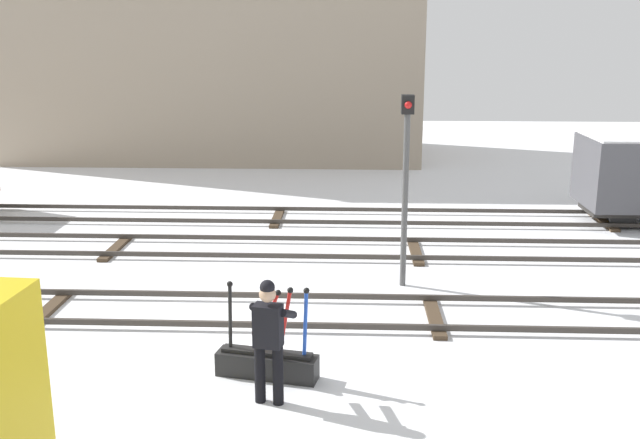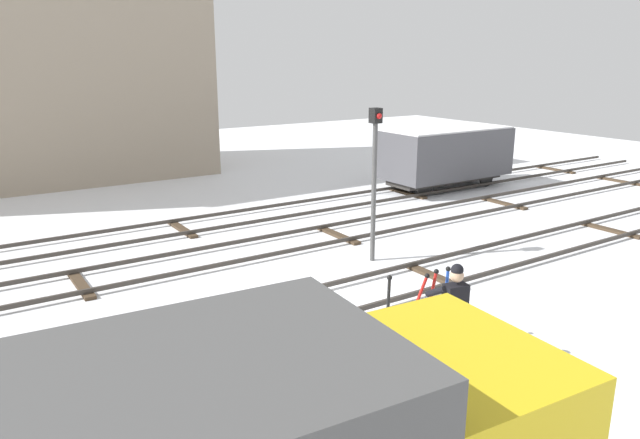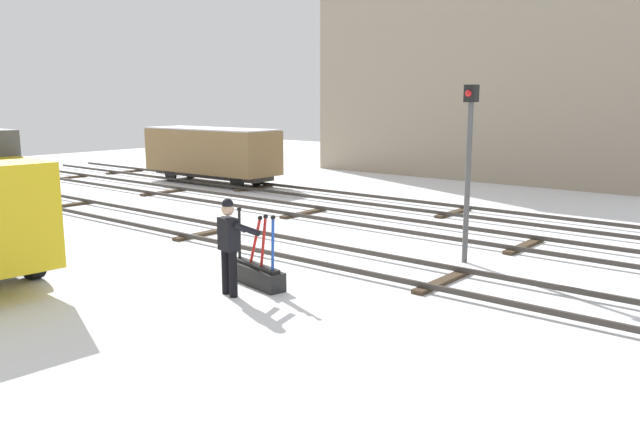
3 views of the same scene
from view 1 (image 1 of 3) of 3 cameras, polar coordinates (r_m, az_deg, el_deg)
name	(u,v)px [view 1 (image 1 of 3)]	position (r m, az deg, el deg)	size (l,w,h in m)	color
ground_plane	(239,315)	(13.40, -6.35, -7.45)	(60.00, 60.00, 0.00)	white
track_main_line	(239,310)	(13.36, -6.36, -7.03)	(44.00, 1.94, 0.18)	#38332D
track_siding_near	(264,247)	(17.07, -4.38, -2.18)	(44.00, 1.94, 0.18)	#38332D
track_siding_far	(277,216)	(19.97, -3.37, 0.31)	(44.00, 1.94, 0.18)	#38332D
switch_lever_frame	(267,361)	(11.04, -4.12, -10.97)	(1.56, 0.65, 1.45)	black
rail_worker	(269,334)	(10.03, -4.02, -8.87)	(0.63, 0.71, 1.79)	black
signal_post	(406,171)	(14.33, 6.71, 3.74)	(0.24, 0.32, 3.82)	#4C4C4C
apartment_building	(215,4)	(30.82, -8.19, 16.32)	(16.60, 7.10, 12.11)	gray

